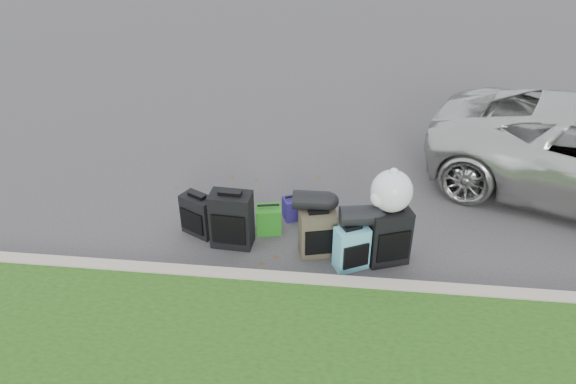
# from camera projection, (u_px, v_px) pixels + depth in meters

# --- Properties ---
(ground) EXTENTS (120.00, 120.00, 0.00)m
(ground) POSITION_uv_depth(u_px,v_px,m) (294.00, 236.00, 7.40)
(ground) COLOR #383535
(ground) RESTS_ON ground
(curb) EXTENTS (120.00, 0.18, 0.15)m
(curb) POSITION_uv_depth(u_px,v_px,m) (285.00, 281.00, 6.51)
(curb) COLOR #9E937F
(curb) RESTS_ON ground
(suitcase_small_black) EXTENTS (0.51, 0.43, 0.56)m
(suitcase_small_black) POSITION_uv_depth(u_px,v_px,m) (199.00, 215.00, 7.32)
(suitcase_small_black) COLOR black
(suitcase_small_black) RESTS_ON ground
(suitcase_large_black_left) EXTENTS (0.54, 0.34, 0.75)m
(suitcase_large_black_left) POSITION_uv_depth(u_px,v_px,m) (232.00, 220.00, 7.06)
(suitcase_large_black_left) COLOR black
(suitcase_large_black_left) RESTS_ON ground
(suitcase_olive) EXTENTS (0.50, 0.38, 0.61)m
(suitcase_olive) POSITION_uv_depth(u_px,v_px,m) (318.00, 233.00, 6.93)
(suitcase_olive) COLOR #363123
(suitcase_olive) RESTS_ON ground
(suitcase_teal) EXTENTS (0.46, 0.38, 0.56)m
(suitcase_teal) POSITION_uv_depth(u_px,v_px,m) (351.00, 248.00, 6.71)
(suitcase_teal) COLOR teal
(suitcase_teal) RESTS_ON ground
(suitcase_large_black_right) EXTENTS (0.56, 0.44, 0.73)m
(suitcase_large_black_right) POSITION_uv_depth(u_px,v_px,m) (389.00, 236.00, 6.77)
(suitcase_large_black_right) COLOR black
(suitcase_large_black_right) RESTS_ON ground
(tote_green) EXTENTS (0.37, 0.32, 0.37)m
(tote_green) POSITION_uv_depth(u_px,v_px,m) (269.00, 219.00, 7.40)
(tote_green) COLOR #23781A
(tote_green) RESTS_ON ground
(tote_navy) EXTENTS (0.35, 0.32, 0.31)m
(tote_navy) POSITION_uv_depth(u_px,v_px,m) (294.00, 208.00, 7.68)
(tote_navy) COLOR navy
(tote_navy) RESTS_ON ground
(duffel_left) EXTENTS (0.45, 0.25, 0.24)m
(duffel_left) POSITION_uv_depth(u_px,v_px,m) (311.00, 200.00, 6.78)
(duffel_left) COLOR black
(duffel_left) RESTS_ON suitcase_olive
(duffel_right) EXTENTS (0.48, 0.33, 0.25)m
(duffel_right) POSITION_uv_depth(u_px,v_px,m) (359.00, 216.00, 6.57)
(duffel_right) COLOR black
(duffel_right) RESTS_ON suitcase_teal
(trash_bag) EXTENTS (0.49, 0.49, 0.49)m
(trash_bag) POSITION_uv_depth(u_px,v_px,m) (392.00, 191.00, 6.49)
(trash_bag) COLOR white
(trash_bag) RESTS_ON suitcase_large_black_right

